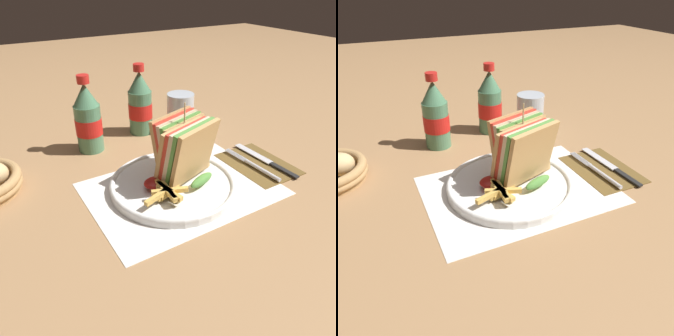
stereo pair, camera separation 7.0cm
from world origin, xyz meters
TOP-DOWN VIEW (x-y plane):
  - ground_plane at (0.00, 0.00)m, footprint 4.00×4.00m
  - placemat at (-0.01, 0.01)m, footprint 0.39×0.28m
  - plate_main at (-0.02, 0.03)m, footprint 0.27×0.27m
  - club_sandwich at (0.01, 0.04)m, footprint 0.15×0.14m
  - fries_pile at (-0.06, -0.02)m, footprint 0.10×0.08m
  - ketchup_blob at (-0.06, 0.02)m, footprint 0.05×0.04m
  - napkin at (0.21, 0.01)m, footprint 0.13×0.18m
  - fork at (0.19, -0.01)m, footprint 0.02×0.17m
  - knife at (0.23, 0.00)m, footprint 0.02×0.20m
  - coke_bottle_near at (-0.11, 0.29)m, footprint 0.07×0.07m
  - coke_bottle_far at (0.05, 0.32)m, footprint 0.07×0.07m
  - glass_near at (0.16, 0.28)m, footprint 0.08×0.08m

SIDE VIEW (x-z plane):
  - ground_plane at x=0.00m, z-range 0.00..0.00m
  - placemat at x=-0.01m, z-range 0.00..0.00m
  - napkin at x=0.21m, z-range 0.00..0.00m
  - knife at x=0.23m, z-range 0.00..0.01m
  - fork at x=0.19m, z-range 0.00..0.01m
  - plate_main at x=-0.02m, z-range 0.00..0.02m
  - ketchup_blob at x=-0.06m, z-range 0.02..0.04m
  - fries_pile at x=-0.06m, z-range 0.02..0.04m
  - glass_near at x=0.16m, z-range 0.00..0.11m
  - club_sandwich at x=0.01m, z-range 0.00..0.16m
  - coke_bottle_near at x=-0.11m, z-range -0.01..0.18m
  - coke_bottle_far at x=0.05m, z-range -0.01..0.18m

